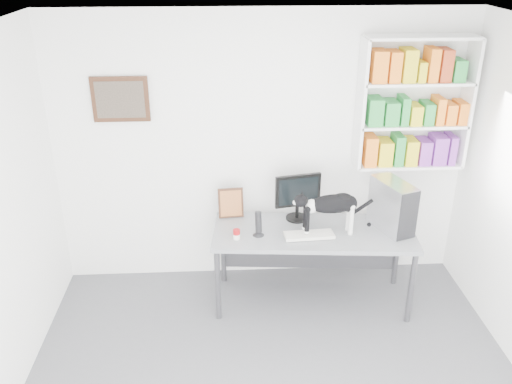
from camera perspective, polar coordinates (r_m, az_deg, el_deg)
room at (r=3.49m, az=2.82°, el=-7.36°), size 4.01×4.01×2.70m
bookshelf at (r=5.27m, az=16.30°, el=8.92°), size 1.03×0.28×1.24m
wall_art at (r=5.17m, az=-14.09°, el=9.44°), size 0.52×0.04×0.42m
desk at (r=5.26m, az=5.90°, el=-7.76°), size 1.91×0.88×0.77m
monitor at (r=5.15m, az=4.39°, el=-0.50°), size 0.48×0.30×0.47m
keyboard at (r=4.95m, az=5.60°, el=-4.52°), size 0.46×0.20×0.03m
pc_tower at (r=5.12m, az=14.15°, el=-1.40°), size 0.36×0.51×0.47m
speaker at (r=4.90m, az=0.26°, el=-3.31°), size 0.13×0.13×0.25m
leaning_print at (r=5.23m, az=-2.67°, el=-1.10°), size 0.25×0.12×0.30m
soup_can at (r=4.88m, az=-2.06°, el=-4.47°), size 0.09×0.09×0.09m
cat at (r=4.93m, az=7.83°, el=-2.29°), size 0.67×0.23×0.41m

